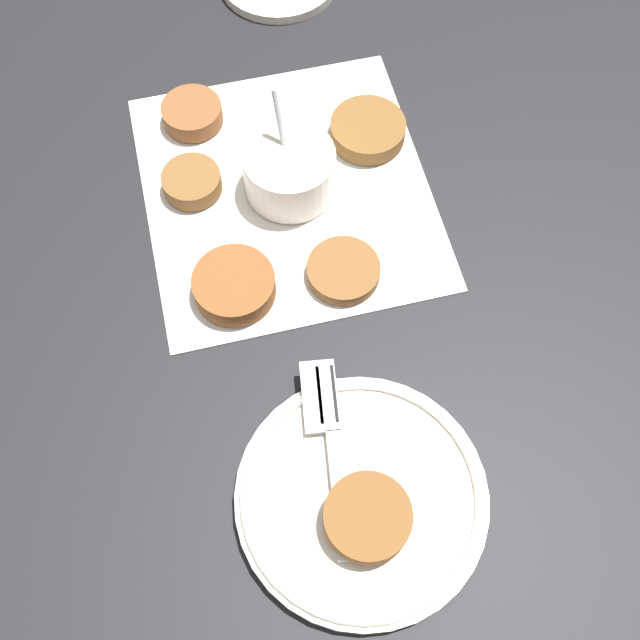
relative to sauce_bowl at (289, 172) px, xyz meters
The scene contains 11 objects.
ground_plane 0.03m from the sauce_bowl, 141.87° to the left, with size 4.00×4.00×0.00m, color black.
napkin 0.02m from the sauce_bowl, 112.30° to the left, with size 0.31×0.28×0.00m.
sauce_bowl is the anchor object (origin of this frame).
fritter_0 0.10m from the sauce_bowl, 62.01° to the right, with size 0.08×0.08×0.02m.
fritter_1 0.11m from the sauce_bowl, 163.78° to the right, with size 0.07×0.07×0.01m.
fritter_2 0.09m from the sauce_bowl, 80.01° to the left, with size 0.06×0.06×0.02m.
fritter_3 0.13m from the sauce_bowl, 39.55° to the left, with size 0.06×0.06×0.02m.
fritter_4 0.13m from the sauce_bowl, 146.67° to the left, with size 0.07×0.07×0.02m.
serving_plate 0.31m from the sauce_bowl, behind, with size 0.20×0.20×0.02m.
fritter_on_plate 0.33m from the sauce_bowl, behind, with size 0.07×0.07×0.02m.
fork 0.26m from the sauce_bowl, behind, with size 0.16×0.04×0.00m.
Camera 1 is at (-0.41, 0.04, 0.60)m, focal length 42.00 mm.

